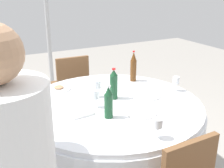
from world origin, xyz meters
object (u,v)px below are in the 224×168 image
Objects in this scene: wine_glass_far at (157,124)px; wine_glass_west at (176,81)px; plate_mid at (142,112)px; bottle_brown_outer at (133,67)px; plate_north at (59,89)px; wine_glass_front at (95,96)px; wine_glass_south at (97,85)px; bottle_dark_green_inner at (114,85)px; plate_east at (146,95)px; dining_table at (112,118)px; plate_right at (104,86)px; chair_far at (71,82)px; bottle_dark_green_rear at (109,103)px.

wine_glass_west is at bearing -47.40° from wine_glass_far.
wine_glass_far is at bearing 161.92° from plate_mid.
bottle_brown_outer is 2.20× the size of wine_glass_far.
wine_glass_front is at bearing -164.35° from plate_north.
wine_glass_south is 0.82m from wine_glass_far.
plate_east is (-0.09, -0.28, -0.12)m from bottle_dark_green_inner.
wine_glass_front is 0.40m from plate_mid.
dining_table is 11.19× the size of wine_glass_west.
plate_right is (0.41, -0.27, -0.10)m from wine_glass_front.
bottle_dark_green_inner is 1.38× the size of plate_right.
bottle_brown_outer is at bearing -51.38° from bottle_dark_green_inner.
dining_table is 0.29m from bottle_dark_green_inner.
dining_table is at bearing -90.00° from chair_far.
bottle_dark_green_inner reaches higher than plate_east.
chair_far is at bearing -2.90° from dining_table.
bottle_dark_green_inner reaches higher than wine_glass_far.
wine_glass_west is at bearing -154.29° from bottle_brown_outer.
dining_table is at bearing 87.55° from plate_east.
dining_table is 10.49× the size of wine_glass_front.
wine_glass_far is at bearing 132.60° from wine_glass_west.
plate_north is (0.51, 0.31, 0.16)m from dining_table.
wine_glass_front is at bearing 146.16° from plate_right.
wine_glass_west is at bearing -76.53° from bottle_dark_green_rear.
bottle_brown_outer reaches higher than dining_table.
wine_glass_south is 0.22m from wine_glass_front.
plate_right is at bearing -105.69° from plate_north.
plate_east is 0.83m from plate_north.
plate_right is (1.04, -0.12, -0.10)m from wine_glass_far.
bottle_dark_green_inner is 0.61m from wine_glass_west.
wine_glass_front is (0.21, 0.01, -0.02)m from bottle_dark_green_rear.
plate_north reaches higher than plate_mid.
plate_east is at bearing -39.35° from plate_mid.
bottle_brown_outer is at bearing -56.21° from wine_glass_front.
wine_glass_west is 1.43m from chair_far.
wine_glass_west is at bearing -119.18° from plate_north.
wine_glass_south is at bearing 112.85° from bottle_brown_outer.
dining_table is 7.08× the size of plate_north.
plate_north is at bearing 74.31° from plate_right.
dining_table is 0.43m from plate_right.
bottle_dark_green_inner is 1.99× the size of wine_glass_west.
plate_east is at bearing -129.00° from plate_north.
wine_glass_front is at bearing 123.79° from bottle_brown_outer.
wine_glass_far is (-0.42, -0.14, -0.01)m from bottle_dark_green_rear.
bottle_dark_green_rear is at bearing 145.92° from bottle_dark_green_inner.
wine_glass_south reaches higher than plate_east.
bottle_dark_green_rear is 0.81× the size of bottle_brown_outer.
plate_east is (0.21, -0.48, -0.11)m from bottle_dark_green_rear.
plate_mid is (-0.27, -0.27, -0.10)m from wine_glass_front.
wine_glass_front reaches higher than plate_mid.
bottle_brown_outer reaches higher than plate_right.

